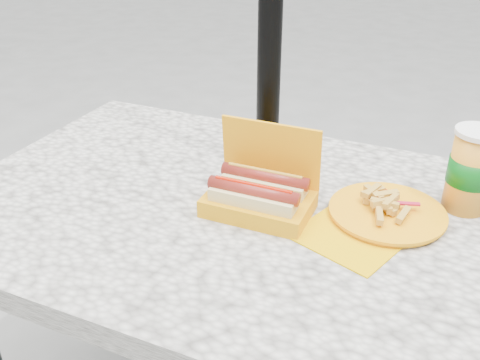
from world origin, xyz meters
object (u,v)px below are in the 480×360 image
at_px(fries_plate, 384,212).
at_px(hotdog_box, 260,194).
at_px(umbrella_pole, 270,15).
at_px(soda_cup, 471,170).

bearing_deg(fries_plate, hotdog_box, -162.42).
bearing_deg(umbrella_pole, fries_plate, -17.94).
relative_size(hotdog_box, fries_plate, 0.65).
xyz_separation_m(fries_plate, soda_cup, (0.14, 0.10, 0.07)).
xyz_separation_m(hotdog_box, soda_cup, (0.37, 0.18, 0.05)).
bearing_deg(fries_plate, umbrella_pole, 162.06).
distance_m(hotdog_box, soda_cup, 0.42).
bearing_deg(umbrella_pole, hotdog_box, -73.22).
height_order(hotdog_box, fries_plate, hotdog_box).
bearing_deg(soda_cup, hotdog_box, -154.54).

